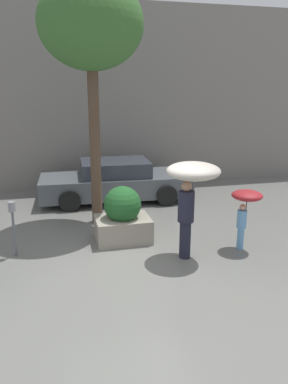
{
  "coord_description": "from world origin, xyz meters",
  "views": [
    {
      "loc": [
        -1.23,
        -6.27,
        3.29
      ],
      "look_at": [
        0.68,
        1.6,
        1.05
      ],
      "focal_mm": 35.0,
      "sensor_mm": 36.0,
      "label": 1
    }
  ],
  "objects": [
    {
      "name": "ground_plane",
      "position": [
        0.0,
        0.0,
        0.0
      ],
      "size": [
        40.0,
        40.0,
        0.0
      ],
      "primitive_type": "plane",
      "color": "slate"
    },
    {
      "name": "parking_meter",
      "position": [
        -2.11,
        1.15,
        0.83
      ],
      "size": [
        0.14,
        0.14,
        1.15
      ],
      "color": "#595B60",
      "rests_on": "ground"
    },
    {
      "name": "planter_box",
      "position": [
        0.16,
        1.45,
        0.55
      ],
      "size": [
        1.2,
        0.9,
        1.25
      ],
      "color": "gray",
      "rests_on": "ground"
    },
    {
      "name": "person_adult",
      "position": [
        1.32,
        0.3,
        1.56
      ],
      "size": [
        1.05,
        1.05,
        1.94
      ],
      "rotation": [
        0.0,
        0.0,
        0.24
      ],
      "color": "#1E1E2D",
      "rests_on": "ground"
    },
    {
      "name": "person_child",
      "position": [
        2.56,
        0.41,
        1.02
      ],
      "size": [
        0.64,
        0.64,
        1.27
      ],
      "rotation": [
        0.0,
        0.0,
        0.13
      ],
      "color": "#669ED1",
      "rests_on": "ground"
    },
    {
      "name": "parked_car_near",
      "position": [
        0.53,
        4.71,
        0.57
      ],
      "size": [
        4.54,
        2.21,
        1.21
      ],
      "rotation": [
        0.0,
        0.0,
        1.53
      ],
      "color": "#4C5156",
      "rests_on": "ground"
    },
    {
      "name": "street_tree",
      "position": [
        -0.25,
        2.82,
        4.63
      ],
      "size": [
        2.39,
        2.39,
        5.71
      ],
      "color": "brown",
      "rests_on": "ground"
    },
    {
      "name": "building_facade",
      "position": [
        0.0,
        6.5,
        3.0
      ],
      "size": [
        18.0,
        0.3,
        6.0
      ],
      "color": "gray",
      "rests_on": "ground"
    }
  ]
}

